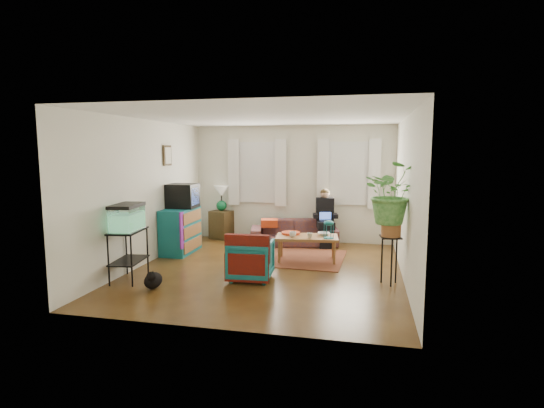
% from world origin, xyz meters
% --- Properties ---
extents(floor, '(4.50, 5.00, 0.01)m').
position_xyz_m(floor, '(0.00, 0.00, 0.00)').
color(floor, '#4F2B14').
rests_on(floor, ground).
extents(ceiling, '(4.50, 5.00, 0.01)m').
position_xyz_m(ceiling, '(0.00, 0.00, 2.60)').
color(ceiling, white).
rests_on(ceiling, wall_back).
extents(wall_back, '(4.50, 0.01, 2.60)m').
position_xyz_m(wall_back, '(0.00, 2.50, 1.30)').
color(wall_back, silver).
rests_on(wall_back, floor).
extents(wall_front, '(4.50, 0.01, 2.60)m').
position_xyz_m(wall_front, '(0.00, -2.50, 1.30)').
color(wall_front, silver).
rests_on(wall_front, floor).
extents(wall_left, '(0.01, 5.00, 2.60)m').
position_xyz_m(wall_left, '(-2.25, 0.00, 1.30)').
color(wall_left, silver).
rests_on(wall_left, floor).
extents(wall_right, '(0.01, 5.00, 2.60)m').
position_xyz_m(wall_right, '(2.25, 0.00, 1.30)').
color(wall_right, silver).
rests_on(wall_right, floor).
extents(window_left, '(1.08, 0.04, 1.38)m').
position_xyz_m(window_left, '(-0.80, 2.48, 1.55)').
color(window_left, white).
rests_on(window_left, wall_back).
extents(window_right, '(1.08, 0.04, 1.38)m').
position_xyz_m(window_right, '(1.25, 2.48, 1.55)').
color(window_right, white).
rests_on(window_right, wall_back).
extents(curtains_left, '(1.36, 0.06, 1.50)m').
position_xyz_m(curtains_left, '(-0.80, 2.40, 1.55)').
color(curtains_left, white).
rests_on(curtains_left, wall_back).
extents(curtains_right, '(1.36, 0.06, 1.50)m').
position_xyz_m(curtains_right, '(1.25, 2.40, 1.55)').
color(curtains_right, white).
rests_on(curtains_right, wall_back).
extents(picture_frame, '(0.04, 0.32, 0.40)m').
position_xyz_m(picture_frame, '(-2.21, 0.85, 1.95)').
color(picture_frame, '#3D2616').
rests_on(picture_frame, wall_left).
extents(area_rug, '(2.07, 1.68, 0.01)m').
position_xyz_m(area_rug, '(0.25, 0.94, 0.01)').
color(area_rug, maroon).
rests_on(area_rug, floor).
extents(sofa, '(1.98, 1.12, 0.73)m').
position_xyz_m(sofa, '(0.12, 2.05, 0.37)').
color(sofa, brown).
rests_on(sofa, floor).
extents(seated_person, '(0.58, 0.66, 1.11)m').
position_xyz_m(seated_person, '(0.78, 2.19, 0.56)').
color(seated_person, black).
rests_on(seated_person, sofa).
extents(side_table, '(0.55, 0.55, 0.65)m').
position_xyz_m(side_table, '(-1.65, 2.38, 0.33)').
color(side_table, '#3C1F16').
rests_on(side_table, floor).
extents(table_lamp, '(0.41, 0.41, 0.60)m').
position_xyz_m(table_lamp, '(-1.65, 2.38, 0.93)').
color(table_lamp, white).
rests_on(table_lamp, side_table).
extents(dresser, '(0.51, 1.01, 0.90)m').
position_xyz_m(dresser, '(-1.99, 0.86, 0.45)').
color(dresser, navy).
rests_on(dresser, floor).
extents(crt_tv, '(0.56, 0.51, 0.48)m').
position_xyz_m(crt_tv, '(-1.97, 0.96, 1.14)').
color(crt_tv, black).
rests_on(crt_tv, dresser).
extents(aquarium_stand, '(0.50, 0.77, 0.81)m').
position_xyz_m(aquarium_stand, '(-2.00, -1.03, 0.40)').
color(aquarium_stand, black).
rests_on(aquarium_stand, floor).
extents(aquarium, '(0.45, 0.70, 0.43)m').
position_xyz_m(aquarium, '(-2.00, -1.03, 1.02)').
color(aquarium, '#7FD899').
rests_on(aquarium, aquarium_stand).
extents(black_cat, '(0.34, 0.42, 0.31)m').
position_xyz_m(black_cat, '(-1.42, -1.34, 0.15)').
color(black_cat, black).
rests_on(black_cat, floor).
extents(armchair, '(0.71, 0.67, 0.69)m').
position_xyz_m(armchair, '(-0.13, -0.55, 0.34)').
color(armchair, '#12676C').
rests_on(armchair, floor).
extents(serape_throw, '(0.70, 0.20, 0.57)m').
position_xyz_m(serape_throw, '(-0.12, -0.81, 0.49)').
color(serape_throw, '#9E0A0A').
rests_on(serape_throw, armchair).
extents(coffee_table, '(1.20, 0.75, 0.47)m').
position_xyz_m(coffee_table, '(0.58, 0.76, 0.24)').
color(coffee_table, brown).
rests_on(coffee_table, floor).
extents(cup_a, '(0.14, 0.14, 0.10)m').
position_xyz_m(cup_a, '(0.34, 0.63, 0.52)').
color(cup_a, white).
rests_on(cup_a, coffee_table).
extents(cup_b, '(0.11, 0.11, 0.10)m').
position_xyz_m(cup_b, '(0.66, 0.58, 0.52)').
color(cup_b, beige).
rests_on(cup_b, coffee_table).
extents(bowl, '(0.25, 0.25, 0.06)m').
position_xyz_m(bowl, '(0.88, 0.90, 0.50)').
color(bowl, white).
rests_on(bowl, coffee_table).
extents(snack_tray, '(0.39, 0.39, 0.04)m').
position_xyz_m(snack_tray, '(0.26, 0.88, 0.49)').
color(snack_tray, '#B21414').
rests_on(snack_tray, coffee_table).
extents(birdcage, '(0.21, 0.21, 0.33)m').
position_xyz_m(birdcage, '(0.99, 0.65, 0.64)').
color(birdcage, '#115B6B').
rests_on(birdcage, coffee_table).
extents(plant_stand, '(0.36, 0.36, 0.75)m').
position_xyz_m(plant_stand, '(2.02, -0.34, 0.38)').
color(plant_stand, black).
rests_on(plant_stand, floor).
extents(potted_plant, '(0.96, 0.86, 0.95)m').
position_xyz_m(potted_plant, '(2.02, -0.34, 1.27)').
color(potted_plant, '#599947').
rests_on(potted_plant, plant_stand).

